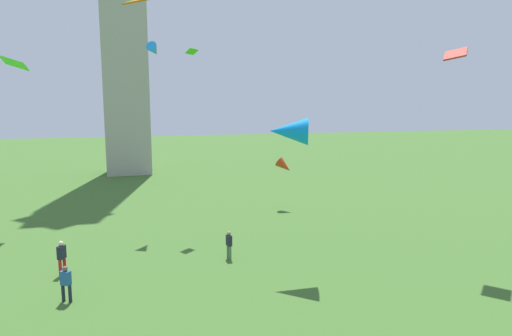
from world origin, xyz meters
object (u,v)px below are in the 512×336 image
at_px(person_1, 62,256).
at_px(kite_flying_7, 456,54).
at_px(kite_flying_3, 192,51).
at_px(kite_flying_4, 154,50).
at_px(kite_flying_0, 284,166).
at_px(kite_flying_1, 289,131).
at_px(person_4, 66,282).
at_px(kite_flying_2, 14,63).
at_px(person_5, 229,243).
at_px(kite_flying_6, 140,0).

height_order(person_1, kite_flying_7, kite_flying_7).
distance_m(kite_flying_3, kite_flying_4, 2.91).
bearing_deg(kite_flying_0, kite_flying_1, -151.40).
bearing_deg(person_4, kite_flying_0, 75.54).
xyz_separation_m(kite_flying_0, kite_flying_3, (-8.20, -3.49, 9.00)).
bearing_deg(person_1, kite_flying_7, 105.83).
relative_size(kite_flying_0, kite_flying_2, 1.01).
xyz_separation_m(person_1, person_5, (9.05, 0.03, -0.11)).
distance_m(kite_flying_1, kite_flying_3, 11.70).
height_order(person_4, kite_flying_3, kite_flying_3).
bearing_deg(person_5, kite_flying_2, 39.48).
relative_size(kite_flying_0, kite_flying_3, 1.78).
distance_m(kite_flying_0, kite_flying_1, 14.52).
bearing_deg(person_1, person_4, 33.55).
distance_m(kite_flying_2, kite_flying_3, 12.89).
relative_size(person_4, kite_flying_4, 1.11).
xyz_separation_m(person_4, kite_flying_3, (7.42, 11.37, 11.68)).
relative_size(kite_flying_3, kite_flying_7, 0.48).
bearing_deg(kite_flying_1, kite_flying_2, -107.89).
xyz_separation_m(person_4, person_5, (8.36, 3.60, -0.03)).
bearing_deg(kite_flying_7, kite_flying_2, 103.07).
height_order(kite_flying_1, kite_flying_4, kite_flying_4).
height_order(person_4, kite_flying_1, kite_flying_1).
relative_size(kite_flying_3, kite_flying_4, 0.65).
bearing_deg(person_4, kite_flying_1, 39.85).
distance_m(person_4, kite_flying_1, 13.14).
relative_size(person_1, kite_flying_7, 0.89).
relative_size(kite_flying_1, kite_flying_4, 1.62).
relative_size(kite_flying_1, kite_flying_2, 1.41).
distance_m(kite_flying_1, kite_flying_2, 21.54).
bearing_deg(kite_flying_2, kite_flying_7, 165.18).
xyz_separation_m(kite_flying_2, kite_flying_4, (9.74, -2.39, 0.94)).
bearing_deg(kite_flying_1, kite_flying_6, -56.09).
height_order(person_5, kite_flying_1, kite_flying_1).
distance_m(person_5, kite_flying_6, 13.85).
xyz_separation_m(person_4, kite_flying_6, (3.75, 0.01, 12.53)).
distance_m(kite_flying_0, kite_flying_4, 14.27).
height_order(kite_flying_1, kite_flying_7, kite_flying_7).
bearing_deg(kite_flying_2, kite_flying_0, -166.94).
bearing_deg(kite_flying_3, person_4, -165.07).
bearing_deg(kite_flying_6, person_5, -103.57).
bearing_deg(kite_flying_2, kite_flying_1, 153.79).
xyz_separation_m(person_5, kite_flying_3, (-0.94, 7.77, 11.71)).
xyz_separation_m(kite_flying_3, kite_flying_4, (-2.55, 1.39, 0.16)).
relative_size(kite_flying_3, kite_flying_6, 0.64).
bearing_deg(kite_flying_6, kite_flying_2, -21.81).
height_order(kite_flying_0, kite_flying_7, kite_flying_7).
bearing_deg(kite_flying_1, person_4, -59.87).
height_order(person_1, person_4, person_1).
distance_m(kite_flying_2, kite_flying_6, 17.51).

